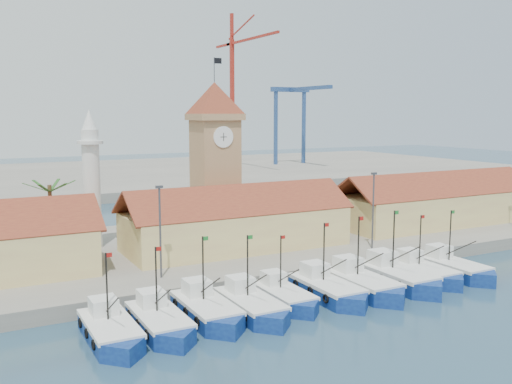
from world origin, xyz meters
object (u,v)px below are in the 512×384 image
boat_0 (111,333)px  minaret (91,179)px  boat_5 (329,291)px  clock_tower (215,156)px

boat_0 → minaret: minaret is taller
boat_5 → minaret: bearing=122.9°
boat_5 → boat_0: bearing=-178.1°
boat_0 → clock_tower: clock_tower is taller
boat_0 → boat_5: boat_5 is taller
boat_5 → minaret: 31.36m
minaret → boat_0: bearing=-99.5°
boat_5 → minaret: (-16.32, 25.24, 8.95)m
clock_tower → minaret: size_ratio=1.39×
boat_5 → clock_tower: size_ratio=0.44×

